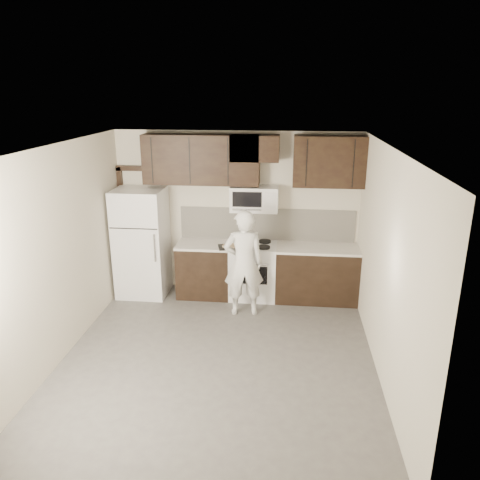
% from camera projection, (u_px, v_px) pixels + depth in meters
% --- Properties ---
extents(floor, '(4.50, 4.50, 0.00)m').
position_uv_depth(floor, '(218.00, 358.00, 6.08)').
color(floor, '#504E4B').
rests_on(floor, ground).
extents(back_wall, '(4.00, 0.00, 4.00)m').
position_uv_depth(back_wall, '(237.00, 213.00, 7.79)').
color(back_wall, beige).
rests_on(back_wall, ground).
extents(ceiling, '(4.50, 4.50, 0.00)m').
position_uv_depth(ceiling, '(215.00, 148.00, 5.24)').
color(ceiling, white).
rests_on(ceiling, back_wall).
extents(counter_run, '(2.95, 0.64, 0.91)m').
position_uv_depth(counter_run, '(271.00, 271.00, 7.71)').
color(counter_run, black).
rests_on(counter_run, floor).
extents(stove, '(0.76, 0.66, 0.94)m').
position_uv_depth(stove, '(253.00, 270.00, 7.74)').
color(stove, white).
rests_on(stove, floor).
extents(backsplash, '(2.90, 0.02, 0.54)m').
position_uv_depth(backsplash, '(267.00, 224.00, 7.78)').
color(backsplash, beige).
rests_on(backsplash, counter_run).
extents(upper_cabinets, '(3.48, 0.35, 0.78)m').
position_uv_depth(upper_cabinets, '(249.00, 159.00, 7.31)').
color(upper_cabinets, black).
rests_on(upper_cabinets, back_wall).
extents(microwave, '(0.76, 0.42, 0.40)m').
position_uv_depth(microwave, '(254.00, 199.00, 7.48)').
color(microwave, white).
rests_on(microwave, upper_cabinets).
extents(refrigerator, '(0.80, 0.76, 1.80)m').
position_uv_depth(refrigerator, '(142.00, 243.00, 7.74)').
color(refrigerator, white).
rests_on(refrigerator, floor).
extents(door_trim, '(0.50, 0.08, 2.12)m').
position_uv_depth(door_trim, '(125.00, 217.00, 7.97)').
color(door_trim, black).
rests_on(door_trim, floor).
extents(saucepan, '(0.33, 0.19, 0.18)m').
position_uv_depth(saucepan, '(243.00, 237.00, 7.74)').
color(saucepan, silver).
rests_on(saucepan, stove).
extents(baking_tray, '(0.42, 0.35, 0.02)m').
position_uv_depth(baking_tray, '(230.00, 247.00, 7.47)').
color(baking_tray, black).
rests_on(baking_tray, counter_run).
extents(pizza, '(0.30, 0.30, 0.02)m').
position_uv_depth(pizza, '(230.00, 246.00, 7.46)').
color(pizza, '#C7B585').
rests_on(pizza, baking_tray).
extents(person, '(0.66, 0.49, 1.65)m').
position_uv_depth(person, '(244.00, 263.00, 7.04)').
color(person, white).
rests_on(person, floor).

